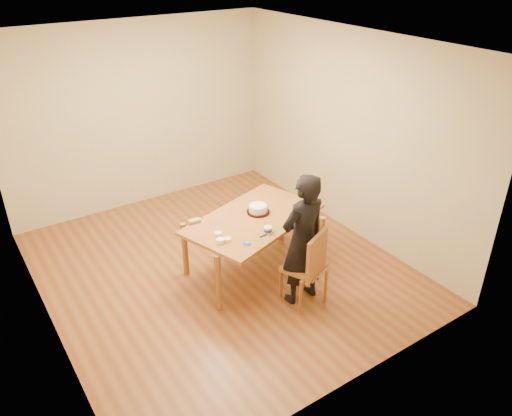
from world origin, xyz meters
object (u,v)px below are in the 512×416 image
dining_table (254,219)px  person (303,240)px  dining_chair (304,267)px  cake_plate (258,212)px  cake (258,209)px

dining_table → person: size_ratio=1.04×
dining_table → dining_chair: bearing=-96.8°
cake_plate → person: (0.04, -0.80, 0.01)m
cake → person: 0.80m
cake → person: (0.04, -0.80, -0.03)m
dining_table → cake_plate: bearing=14.4°
dining_table → person: person is taller
cake → cake_plate: bearing=-153.4°
dining_table → cake_plate: cake_plate is taller
dining_chair → person: person is taller
cake → dining_chair: bearing=-87.4°
dining_table → cake_plate: 0.13m
dining_table → cake: bearing=14.4°
dining_chair → cake: (-0.04, 0.85, 0.36)m
dining_table → dining_chair: 0.84m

